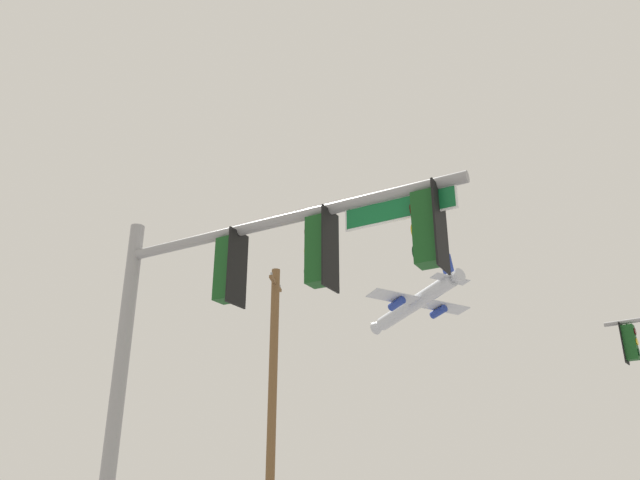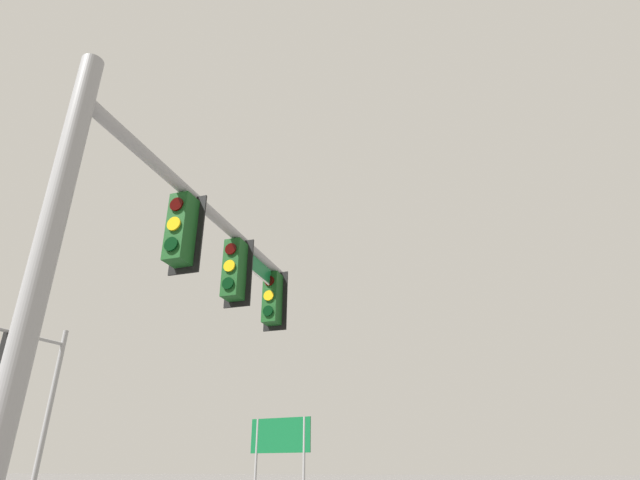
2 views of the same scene
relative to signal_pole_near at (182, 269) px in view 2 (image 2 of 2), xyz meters
The scene contains 3 objects.
signal_pole_near is the anchor object (origin of this frame).
signal_pole_far 15.94m from the signal_pole_near, 54.61° to the left, with size 6.65×1.39×7.30m.
highway_sign 18.45m from the signal_pole_near, 15.35° to the left, with size 0.71×3.21×4.06m.
Camera 2 is at (-9.87, -9.30, 1.82)m, focal length 28.00 mm.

